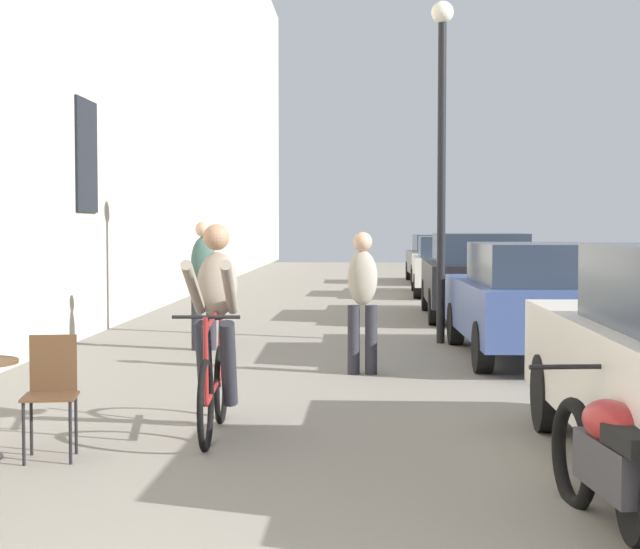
# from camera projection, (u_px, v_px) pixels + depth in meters

# --- Properties ---
(cafe_chair_mid_toward_street) EXTENTS (0.44, 0.44, 0.89)m
(cafe_chair_mid_toward_street) POSITION_uv_depth(u_px,v_px,m) (52.00, 387.00, 7.25)
(cafe_chair_mid_toward_street) COLOR black
(cafe_chair_mid_toward_street) RESTS_ON ground_plane
(cyclist_on_bicycle) EXTENTS (0.52, 1.76, 1.74)m
(cyclist_on_bicycle) POSITION_uv_depth(u_px,v_px,m) (215.00, 334.00, 8.17)
(cyclist_on_bicycle) COLOR black
(cyclist_on_bicycle) RESTS_ON ground_plane
(pedestrian_near) EXTENTS (0.34, 0.24, 1.63)m
(pedestrian_near) POSITION_uv_depth(u_px,v_px,m) (363.00, 294.00, 11.31)
(pedestrian_near) COLOR #26262D
(pedestrian_near) RESTS_ON ground_plane
(pedestrian_mid) EXTENTS (0.37, 0.29, 1.76)m
(pedestrian_mid) POSITION_uv_depth(u_px,v_px,m) (204.00, 278.00, 13.53)
(pedestrian_mid) COLOR #26262D
(pedestrian_mid) RESTS_ON ground_plane
(street_lamp) EXTENTS (0.32, 0.32, 4.90)m
(street_lamp) POSITION_uv_depth(u_px,v_px,m) (442.00, 127.00, 14.24)
(street_lamp) COLOR black
(street_lamp) RESTS_ON ground_plane
(parked_car_second) EXTENTS (1.82, 4.20, 1.48)m
(parked_car_second) POSITION_uv_depth(u_px,v_px,m) (531.00, 299.00, 12.65)
(parked_car_second) COLOR #384C84
(parked_car_second) RESTS_ON ground_plane
(parked_car_third) EXTENTS (1.94, 4.44, 1.57)m
(parked_car_third) POSITION_uv_depth(u_px,v_px,m) (476.00, 274.00, 18.21)
(parked_car_third) COLOR black
(parked_car_third) RESTS_ON ground_plane
(parked_car_fourth) EXTENTS (1.84, 4.13, 1.45)m
(parked_car_fourth) POSITION_uv_depth(u_px,v_px,m) (448.00, 265.00, 24.35)
(parked_car_fourth) COLOR beige
(parked_car_fourth) RESTS_ON ground_plane
(parked_car_fifth) EXTENTS (1.75, 4.07, 1.44)m
(parked_car_fifth) POSITION_uv_depth(u_px,v_px,m) (437.00, 258.00, 29.79)
(parked_car_fifth) COLOR #595960
(parked_car_fifth) RESTS_ON ground_plane
(parked_motorcycle) EXTENTS (0.62, 2.14, 0.92)m
(parked_motorcycle) POSITION_uv_depth(u_px,v_px,m) (618.00, 466.00, 5.33)
(parked_motorcycle) COLOR black
(parked_motorcycle) RESTS_ON ground_plane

